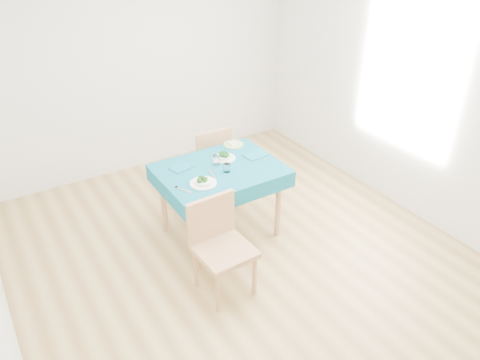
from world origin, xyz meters
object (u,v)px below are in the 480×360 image
table (221,202)px  side_plate (233,144)px  bowl_near (203,180)px  chair_near (224,238)px  bowl_far (224,156)px  chair_far (207,152)px

table → side_plate: size_ratio=5.47×
bowl_near → table: bearing=32.8°
bowl_near → chair_near: bearing=-101.7°
bowl_far → bowl_near: bearing=-141.8°
chair_far → chair_near: bearing=69.6°
side_plate → bowl_near: bearing=-140.2°
table → chair_near: 0.85m
bowl_far → side_plate: bowl_far is taller
chair_near → bowl_far: chair_near is taller
bowl_far → side_plate: (0.24, 0.22, -0.03)m
bowl_near → chair_far: bearing=60.1°
chair_near → side_plate: size_ratio=5.36×
chair_near → bowl_far: bearing=57.3°
table → side_plate: (0.37, 0.36, 0.38)m
side_plate → chair_far: bearing=101.6°
bowl_near → bowl_far: bowl_near is taller
table → chair_far: 0.85m
chair_far → bowl_near: 1.14m
chair_far → bowl_near: chair_far is taller
chair_far → bowl_far: chair_far is taller
bowl_near → side_plate: size_ratio=1.17×
chair_near → bowl_near: bearing=76.3°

